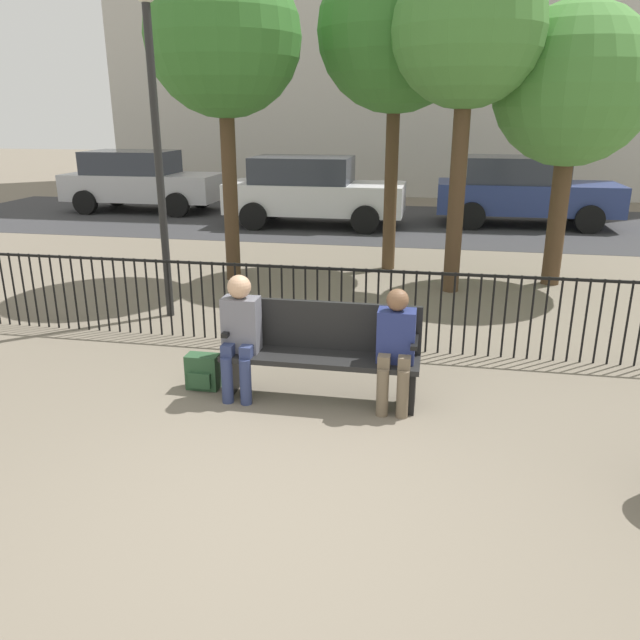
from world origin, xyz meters
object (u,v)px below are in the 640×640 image
park_bench (322,348)px  tree_1 (468,32)px  backpack (203,372)px  parked_car_0 (312,190)px  seated_person_0 (240,330)px  parked_car_1 (523,190)px  seated_person_1 (396,343)px  tree_0 (573,87)px  lamp_post (154,108)px  tree_2 (223,38)px  parked_car_2 (140,180)px  tree_3 (396,32)px

park_bench → tree_1: 5.29m
backpack → parked_car_0: (-0.78, 9.43, 0.67)m
backpack → parked_car_0: size_ratio=0.08×
seated_person_0 → parked_car_0: parked_car_0 is taller
parked_car_1 → seated_person_0: bearing=-109.7°
park_bench → parked_car_1: 10.79m
seated_person_1 → parked_car_1: parked_car_1 is taller
tree_0 → lamp_post: (-5.32, -2.66, -0.29)m
tree_2 → seated_person_1: bearing=-55.5°
tree_1 → lamp_post: bearing=-152.6°
park_bench → seated_person_1: 0.73m
tree_2 → parked_car_0: (0.27, 5.25, -2.80)m
tree_1 → tree_2: bearing=178.6°
parked_car_2 → parked_car_1: bearing=-2.6°
seated_person_0 → parked_car_1: parked_car_1 is taller
seated_person_1 → lamp_post: (-3.17, 2.24, 2.03)m
backpack → tree_0: size_ratio=0.08×
tree_1 → parked_car_1: bearing=74.6°
seated_person_0 → parked_car_0: (-1.21, 9.52, 0.17)m
backpack → parked_car_0: parked_car_0 is taller
seated_person_0 → parked_car_0: 9.60m
tree_0 → tree_1: size_ratio=0.88×
tree_3 → parked_car_0: bearing=118.2°
tree_2 → parked_car_1: size_ratio=1.15×
tree_2 → lamp_post: bearing=-96.7°
tree_3 → lamp_post: size_ratio=1.24×
lamp_post → tree_1: bearing=27.4°
park_bench → tree_3: size_ratio=0.37×
tree_3 → park_bench: bearing=-92.2°
seated_person_1 → backpack: size_ratio=3.25×
backpack → parked_car_2: size_ratio=0.08×
tree_3 → parked_car_2: 9.58m
parked_car_0 → tree_3: bearing=-61.8°
tree_1 → park_bench: bearing=-107.4°
park_bench → parked_car_2: bearing=123.1°
lamp_post → parked_car_0: lamp_post is taller
lamp_post → parked_car_1: 10.07m
seated_person_0 → parked_car_2: bearing=119.9°
tree_0 → tree_3: tree_3 is taller
tree_3 → parked_car_1: bearing=60.9°
park_bench → seated_person_0: bearing=-170.2°
tree_0 → lamp_post: tree_0 is taller
tree_3 → lamp_post: (-2.68, -3.22, -1.14)m
lamp_post → park_bench: bearing=-40.5°
seated_person_1 → tree_3: tree_3 is taller
park_bench → seated_person_1: size_ratio=1.63×
parked_car_2 → tree_0: bearing=-31.4°
seated_person_0 → lamp_post: size_ratio=0.29×
tree_0 → lamp_post: bearing=-153.4°
tree_1 → parked_car_2: (-8.33, 6.77, -2.80)m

